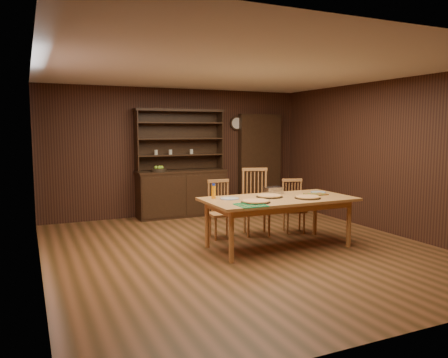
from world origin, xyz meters
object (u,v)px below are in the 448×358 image
chair_left (220,207)px  chair_center (256,199)px  juice_bottle (214,192)px  chair_right (293,204)px  dining_table (279,202)px  china_hutch (181,187)px

chair_left → chair_center: chair_center is taller
juice_bottle → chair_left: bearing=58.0°
chair_right → chair_center: bearing=-172.0°
chair_left → juice_bottle: size_ratio=4.28×
dining_table → chair_left: chair_left is taller
china_hutch → chair_right: china_hutch is taller
dining_table → chair_left: bearing=120.7°
chair_left → chair_center: bearing=1.4°
chair_center → chair_right: size_ratio=1.22×
chair_right → china_hutch: bearing=140.3°
china_hutch → chair_right: size_ratio=2.38×
chair_center → china_hutch: bearing=124.4°
china_hutch → chair_center: china_hutch is taller
chair_left → chair_center: (0.65, -0.03, 0.09)m
dining_table → juice_bottle: size_ratio=10.08×
chair_center → dining_table: bearing=-80.0°
chair_left → juice_bottle: (-0.36, -0.58, 0.35)m
dining_table → chair_left: 1.09m
chair_center → chair_left: bearing=-166.6°
chair_center → juice_bottle: (-1.01, -0.55, 0.26)m
chair_left → dining_table: bearing=-54.9°
china_hutch → chair_left: china_hutch is taller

